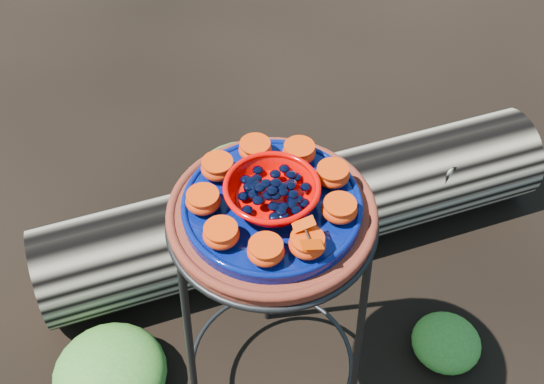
{
  "coord_description": "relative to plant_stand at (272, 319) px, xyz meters",
  "views": [
    {
      "loc": [
        -0.05,
        -0.82,
        1.69
      ],
      "look_at": [
        0.0,
        0.0,
        0.78
      ],
      "focal_mm": 45.0,
      "sensor_mm": 36.0,
      "label": 1
    }
  ],
  "objects": [
    {
      "name": "glass_gems",
      "position": [
        0.0,
        0.0,
        0.46
      ],
      "size": [
        0.13,
        0.13,
        0.02
      ],
      "primitive_type": null,
      "color": "black",
      "rests_on": "red_bowl"
    },
    {
      "name": "driftwood_log",
      "position": [
        0.11,
        0.5,
        -0.21
      ],
      "size": [
        1.57,
        0.8,
        0.28
      ],
      "primitive_type": null,
      "rotation": [
        0.0,
        0.0,
        0.28
      ],
      "color": "black",
      "rests_on": "ground"
    },
    {
      "name": "foliage_left",
      "position": [
        -0.42,
        0.03,
        -0.28
      ],
      "size": [
        0.3,
        0.3,
        0.15
      ],
      "primitive_type": "ellipsoid",
      "color": "#2B661F",
      "rests_on": "ground"
    },
    {
      "name": "orange_half_5",
      "position": [
        -0.1,
        0.08,
        0.42
      ],
      "size": [
        0.06,
        0.06,
        0.04
      ],
      "primitive_type": "ellipsoid",
      "color": "#D40001",
      "rests_on": "cobalt_plate"
    },
    {
      "name": "terracotta_saucer",
      "position": [
        0.0,
        0.0,
        0.37
      ],
      "size": [
        0.39,
        0.39,
        0.03
      ],
      "primitive_type": "cylinder",
      "color": "#56170D",
      "rests_on": "plant_stand"
    },
    {
      "name": "plant_stand",
      "position": [
        0.0,
        0.0,
        0.0
      ],
      "size": [
        0.44,
        0.44,
        0.7
      ],
      "primitive_type": null,
      "color": "black",
      "rests_on": "ground"
    },
    {
      "name": "foliage_back",
      "position": [
        -0.04,
        0.67,
        -0.26
      ],
      "size": [
        0.36,
        0.36,
        0.18
      ],
      "primitive_type": "ellipsoid",
      "color": "#2B661F",
      "rests_on": "ground"
    },
    {
      "name": "orange_half_3",
      "position": [
        0.06,
        0.11,
        0.42
      ],
      "size": [
        0.06,
        0.06,
        0.04
      ],
      "primitive_type": "ellipsoid",
      "color": "#D40001",
      "rests_on": "cobalt_plate"
    },
    {
      "name": "orange_half_6",
      "position": [
        -0.12,
        -0.0,
        0.42
      ],
      "size": [
        0.06,
        0.06,
        0.04
      ],
      "primitive_type": "ellipsoid",
      "color": "#D40001",
      "rests_on": "cobalt_plate"
    },
    {
      "name": "red_bowl",
      "position": [
        0.0,
        0.0,
        0.43
      ],
      "size": [
        0.17,
        0.17,
        0.05
      ],
      "primitive_type": null,
      "color": "#D70200",
      "rests_on": "cobalt_plate"
    },
    {
      "name": "cobalt_plate",
      "position": [
        0.0,
        0.0,
        0.39
      ],
      "size": [
        0.33,
        0.33,
        0.02
      ],
      "primitive_type": "cylinder",
      "color": "#03003D",
      "rests_on": "terracotta_saucer"
    },
    {
      "name": "orange_half_4",
      "position": [
        -0.03,
        0.12,
        0.42
      ],
      "size": [
        0.06,
        0.06,
        0.04
      ],
      "primitive_type": "ellipsoid",
      "color": "#D40001",
      "rests_on": "cobalt_plate"
    },
    {
      "name": "butterfly",
      "position": [
        0.05,
        -0.11,
        0.45
      ],
      "size": [
        0.09,
        0.07,
        0.01
      ],
      "primitive_type": null,
      "rotation": [
        0.0,
        0.0,
        0.21
      ],
      "color": "#C43200",
      "rests_on": "orange_half_0"
    },
    {
      "name": "orange_half_1",
      "position": [
        0.12,
        -0.04,
        0.42
      ],
      "size": [
        0.06,
        0.06,
        0.04
      ],
      "primitive_type": "ellipsoid",
      "color": "#D40001",
      "rests_on": "cobalt_plate"
    },
    {
      "name": "orange_half_2",
      "position": [
        0.12,
        0.05,
        0.42
      ],
      "size": [
        0.06,
        0.06,
        0.04
      ],
      "primitive_type": "ellipsoid",
      "color": "#D40001",
      "rests_on": "cobalt_plate"
    },
    {
      "name": "orange_half_8",
      "position": [
        -0.02,
        -0.12,
        0.42
      ],
      "size": [
        0.06,
        0.06,
        0.04
      ],
      "primitive_type": "ellipsoid",
      "color": "#D40001",
      "rests_on": "cobalt_plate"
    },
    {
      "name": "foliage_right",
      "position": [
        0.48,
        0.08,
        -0.3
      ],
      "size": [
        0.19,
        0.19,
        0.09
      ],
      "primitive_type": "ellipsoid",
      "color": "#2B661F",
      "rests_on": "ground"
    },
    {
      "name": "orange_half_7",
      "position": [
        -0.09,
        -0.08,
        0.42
      ],
      "size": [
        0.06,
        0.06,
        0.04
      ],
      "primitive_type": "ellipsoid",
      "color": "#D40001",
      "rests_on": "cobalt_plate"
    },
    {
      "name": "orange_half_0",
      "position": [
        0.05,
        -0.11,
        0.42
      ],
      "size": [
        0.06,
        0.06,
        0.04
      ],
      "primitive_type": "ellipsoid",
      "color": "#D40001",
      "rests_on": "cobalt_plate"
    }
  ]
}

